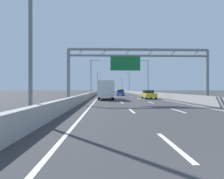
{
  "coord_description": "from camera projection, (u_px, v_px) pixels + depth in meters",
  "views": [
    {
      "loc": [
        -3.81,
        -2.18,
        1.69
      ],
      "look_at": [
        -1.26,
        73.21,
        1.47
      ],
      "focal_mm": 30.98,
      "sensor_mm": 36.0,
      "label": 1
    }
  ],
  "objects": [
    {
      "name": "ground_plane",
      "position": [
        113.0,
        92.0,
        102.25
      ],
      "size": [
        260.0,
        260.0,
        0.0
      ],
      "primitive_type": "plane",
      "color": "#38383A"
    },
    {
      "name": "lane_dash_left_2",
      "position": [
        122.0,
        103.0,
        23.74
      ],
      "size": [
        0.16,
        3.0,
        0.01
      ],
      "primitive_type": "cube",
      "color": "white",
      "rests_on": "ground_plane"
    },
    {
      "name": "lane_dash_left_15",
      "position": [
        108.0,
        91.0,
        140.67
      ],
      "size": [
        0.16,
        3.0,
        0.01
      ],
      "primitive_type": "cube",
      "color": "white",
      "rests_on": "ground_plane"
    },
    {
      "name": "lane_dash_right_2",
      "position": [
        151.0,
        103.0,
        23.86
      ],
      "size": [
        0.16,
        3.0,
        0.01
      ],
      "primitive_type": "cube",
      "color": "white",
      "rests_on": "ground_plane"
    },
    {
      "name": "streetlamp_left_distant",
      "position": [
        100.0,
        84.0,
        134.88
      ],
      "size": [
        2.58,
        0.28,
        9.5
      ],
      "color": "slate",
      "rests_on": "ground_plane"
    },
    {
      "name": "lane_dash_right_11",
      "position": [
        116.0,
        92.0,
        104.81
      ],
      "size": [
        0.16,
        3.0,
        0.01
      ],
      "primitive_type": "cube",
      "color": "white",
      "rests_on": "ground_plane"
    },
    {
      "name": "lane_dash_left_3",
      "position": [
        117.0,
        99.0,
        32.73
      ],
      "size": [
        0.16,
        3.0,
        0.01
      ],
      "primitive_type": "cube",
      "color": "white",
      "rests_on": "ground_plane"
    },
    {
      "name": "barrier_right",
      "position": [
        124.0,
        91.0,
        112.48
      ],
      "size": [
        0.45,
        220.0,
        0.95
      ],
      "color": "#9E9E99",
      "rests_on": "ground_plane"
    },
    {
      "name": "lane_dash_right_13",
      "position": [
        114.0,
        92.0,
        122.8
      ],
      "size": [
        0.16,
        3.0,
        0.01
      ],
      "primitive_type": "cube",
      "color": "white",
      "rests_on": "ground_plane"
    },
    {
      "name": "box_truck",
      "position": [
        106.0,
        89.0,
        31.21
      ],
      "size": [
        2.42,
        7.93,
        2.93
      ],
      "color": "#B21E19",
      "rests_on": "ground_plane"
    },
    {
      "name": "lane_dash_left_17",
      "position": [
        108.0,
        91.0,
        158.66
      ],
      "size": [
        0.16,
        3.0,
        0.01
      ],
      "primitive_type": "cube",
      "color": "white",
      "rests_on": "ground_plane"
    },
    {
      "name": "streetlamp_left_far",
      "position": [
        98.0,
        81.0,
        93.26
      ],
      "size": [
        2.58,
        0.28,
        9.5
      ],
      "color": "slate",
      "rests_on": "ground_plane"
    },
    {
      "name": "blue_car",
      "position": [
        120.0,
        93.0,
        50.52
      ],
      "size": [
        1.71,
        4.6,
        1.46
      ],
      "color": "#2347AD",
      "rests_on": "ground_plane"
    },
    {
      "name": "sign_gantry",
      "position": [
        137.0,
        61.0,
        22.07
      ],
      "size": [
        16.35,
        0.36,
        6.36
      ],
      "color": "gray",
      "rests_on": "ground_plane"
    },
    {
      "name": "lane_dash_right_7",
      "position": [
        121.0,
        94.0,
        68.83
      ],
      "size": [
        0.16,
        3.0,
        0.01
      ],
      "primitive_type": "cube",
      "color": "white",
      "rests_on": "ground_plane"
    },
    {
      "name": "lane_dash_left_8",
      "position": [
        110.0,
        93.0,
        77.71
      ],
      "size": [
        0.16,
        3.0,
        0.01
      ],
      "primitive_type": "cube",
      "color": "white",
      "rests_on": "ground_plane"
    },
    {
      "name": "lane_dash_left_13",
      "position": [
        109.0,
        92.0,
        122.68
      ],
      "size": [
        0.16,
        3.0,
        0.01
      ],
      "primitive_type": "cube",
      "color": "white",
      "rests_on": "ground_plane"
    },
    {
      "name": "streetlamp_left_mid",
      "position": [
        92.0,
        75.0,
        51.63
      ],
      "size": [
        2.58,
        0.28,
        9.5
      ],
      "color": "slate",
      "rests_on": "ground_plane"
    },
    {
      "name": "lane_dash_right_4",
      "position": [
        131.0,
        97.0,
        41.85
      ],
      "size": [
        0.16,
        3.0,
        0.01
      ],
      "primitive_type": "cube",
      "color": "white",
      "rests_on": "ground_plane"
    },
    {
      "name": "streetlamp_right_mid",
      "position": [
        147.0,
        75.0,
        52.13
      ],
      "size": [
        2.58,
        0.28,
        9.5
      ],
      "color": "slate",
      "rests_on": "ground_plane"
    },
    {
      "name": "lane_dash_left_10",
      "position": [
        110.0,
        92.0,
        95.7
      ],
      "size": [
        0.16,
        3.0,
        0.01
      ],
      "primitive_type": "cube",
      "color": "white",
      "rests_on": "ground_plane"
    },
    {
      "name": "lane_dash_right_14",
      "position": [
        114.0,
        91.0,
        131.8
      ],
      "size": [
        0.16,
        3.0,
        0.01
      ],
      "primitive_type": "cube",
      "color": "white",
      "rests_on": "ground_plane"
    },
    {
      "name": "lane_dash_right_15",
      "position": [
        113.0,
        91.0,
        140.79
      ],
      "size": [
        0.16,
        3.0,
        0.01
      ],
      "primitive_type": "cube",
      "color": "white",
      "rests_on": "ground_plane"
    },
    {
      "name": "lane_dash_left_1",
      "position": [
        132.0,
        111.0,
        14.74
      ],
      "size": [
        0.16,
        3.0,
        0.01
      ],
      "primitive_type": "cube",
      "color": "white",
      "rests_on": "ground_plane"
    },
    {
      "name": "lane_dash_right_5",
      "position": [
        127.0,
        95.0,
        50.84
      ],
      "size": [
        0.16,
        3.0,
        0.01
      ],
      "primitive_type": "cube",
      "color": "white",
      "rests_on": "ground_plane"
    },
    {
      "name": "lane_dash_right_8",
      "position": [
        119.0,
        93.0,
        77.83
      ],
      "size": [
        0.16,
        3.0,
        0.01
      ],
      "primitive_type": "cube",
      "color": "white",
      "rests_on": "ground_plane"
    },
    {
      "name": "black_car",
      "position": [
        113.0,
        91.0,
        100.48
      ],
      "size": [
        1.9,
        4.55,
        1.49
      ],
      "color": "black",
      "rests_on": "ground_plane"
    },
    {
      "name": "streetlamp_right_distant",
      "position": [
        122.0,
        84.0,
        135.38
      ],
      "size": [
        2.58,
        0.28,
        9.5
      ],
      "color": "slate",
      "rests_on": "ground_plane"
    },
    {
      "name": "lane_dash_right_16",
      "position": [
        113.0,
        91.0,
        149.79
      ],
      "size": [
        0.16,
        3.0,
        0.01
      ],
      "primitive_type": "cube",
      "color": "white",
      "rests_on": "ground_plane"
    },
    {
      "name": "lane_dash_left_12",
      "position": [
        109.0,
        92.0,
        113.68
      ],
      "size": [
        0.16,
        3.0,
        0.01
      ],
      "primitive_type": "cube",
      "color": "white",
      "rests_on": "ground_plane"
    },
    {
      "name": "lane_dash_left_4",
      "position": [
        115.0,
        97.0,
        41.73
      ],
      "size": [
        0.16,
        3.0,
        0.01
      ],
      "primitive_type": "cube",
      "color": "white",
      "rests_on": "ground_plane"
    },
    {
      "name": "lane_dash_right_10",
      "position": [
        117.0,
        92.0,
        95.82
      ],
      "size": [
        0.16,
        3.0,
        0.01
      ],
      "primitive_type": "cube",
      "color": "white",
      "rests_on": "ground_plane"
    },
    {
      "name": "streetlamp_left_near",
      "position": [
        35.0,
        17.0,
        10.01
      ],
      "size": [
        2.58,
        0.28,
        9.5
      ],
      "color": "slate",
      "rests_on": "ground_plane"
    },
    {
      "name": "lane_dash_left_5",
      "position": [
        113.0,
        95.0,
        50.72
      ],
      "size": [
        0.16,
        3.0,
        0.01
      ],
      "primitive_type": "cube",
      "color": "white",
      "rests_on": "ground_plane"
    },
    {
      "name": "barrier_left",
      "position": [
        100.0,
        91.0,
        112.01
      ],
      "size": [
        0.45,
        220.0,
        0.95
      ],
      "color": "#9E9E99",
      "rests_on": "ground_plane"
    },
    {
      "name": "yellow_car",
      "position": [
        149.0,
        94.0,
        33.09
      ],
      "size": [
        1.78,
        4.46,
        1.48
      ],
      "color": "yellow",
      "rests_on": "ground_plane"
    },
    {
      "name": "edge_line_left",
      "position": [
        102.0,
        93.0,
        90.08
      ],
      "size": [
        0.16,
        176.0,
        0.01
      ],
      "primitive_type": "cube",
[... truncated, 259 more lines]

